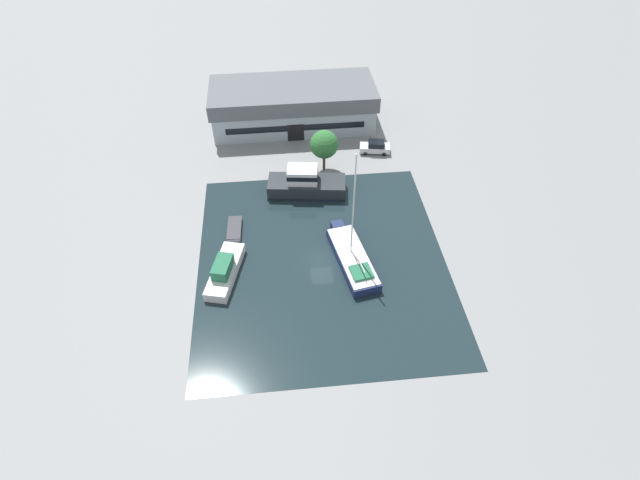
{
  "coord_description": "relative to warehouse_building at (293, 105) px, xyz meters",
  "views": [
    {
      "loc": [
        -4.12,
        -38.28,
        40.68
      ],
      "look_at": [
        0.0,
        2.33,
        1.0
      ],
      "focal_mm": 28.0,
      "sensor_mm": 36.0,
      "label": 1
    }
  ],
  "objects": [
    {
      "name": "cabin_boat",
      "position": [
        -9.39,
        -30.79,
        -2.21
      ],
      "size": [
        4.27,
        8.26,
        2.42
      ],
      "rotation": [
        0.0,
        0.0,
        -0.25
      ],
      "color": "silver",
      "rests_on": "water_canal"
    },
    {
      "name": "water_canal",
      "position": [
        1.32,
        -29.62,
        -3.07
      ],
      "size": [
        27.53,
        31.12,
        0.01
      ],
      "primitive_type": "cube",
      "color": "#19282D",
      "rests_on": "ground"
    },
    {
      "name": "small_dinghy",
      "position": [
        -8.56,
        -23.63,
        -2.79
      ],
      "size": [
        1.77,
        4.12,
        0.56
      ],
      "rotation": [
        0.0,
        0.0,
        3.11
      ],
      "color": "silver",
      "rests_on": "water_canal"
    },
    {
      "name": "quay_tree_near_building",
      "position": [
        3.37,
        -12.43,
        0.92
      ],
      "size": [
        3.77,
        3.77,
        5.91
      ],
      "color": "brown",
      "rests_on": "ground"
    },
    {
      "name": "ground_plane",
      "position": [
        1.32,
        -29.62,
        -3.08
      ],
      "size": [
        440.0,
        440.0,
        0.0
      ],
      "primitive_type": "plane",
      "color": "gray"
    },
    {
      "name": "parked_car",
      "position": [
        11.04,
        -9.04,
        -2.21
      ],
      "size": [
        4.5,
        2.54,
        1.75
      ],
      "rotation": [
        0.0,
        0.0,
        1.4
      ],
      "color": "silver",
      "rests_on": "ground"
    },
    {
      "name": "warehouse_building",
      "position": [
        0.0,
        0.0,
        0.0
      ],
      "size": [
        24.45,
        10.35,
        6.07
      ],
      "rotation": [
        0.0,
        0.0,
        0.01
      ],
      "color": "#99A8B2",
      "rests_on": "ground"
    },
    {
      "name": "sailboat_moored",
      "position": [
        4.63,
        -30.11,
        -2.39
      ],
      "size": [
        4.89,
        11.33,
        14.05
      ],
      "rotation": [
        0.0,
        0.0,
        0.18
      ],
      "color": "#19234C",
      "rests_on": "water_canal"
    },
    {
      "name": "motor_cruiser",
      "position": [
        0.49,
        -17.13,
        -1.72
      ],
      "size": [
        10.37,
        4.94,
        3.73
      ],
      "rotation": [
        0.0,
        0.0,
        1.45
      ],
      "color": "#23282D",
      "rests_on": "water_canal"
    }
  ]
}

